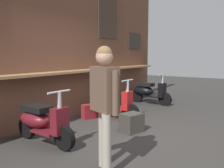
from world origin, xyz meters
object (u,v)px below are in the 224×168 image
at_px(scooter_red, 111,102).
at_px(scooter_black, 148,91).
at_px(merchandise_crate, 132,123).
at_px(scooter_maroon, 41,121).
at_px(shopper_with_handbag, 104,97).

xyz_separation_m(scooter_red, scooter_black, (2.12, -0.00, 0.00)).
xyz_separation_m(scooter_red, merchandise_crate, (-0.73, -1.01, -0.20)).
bearing_deg(merchandise_crate, scooter_red, 54.04).
xyz_separation_m(scooter_maroon, scooter_red, (2.16, 0.00, 0.00)).
bearing_deg(merchandise_crate, shopper_with_handbag, -162.74).
distance_m(scooter_red, scooter_black, 2.12).
bearing_deg(merchandise_crate, scooter_black, 19.48).
distance_m(scooter_black, shopper_with_handbag, 4.82).
relative_size(scooter_red, scooter_black, 1.00).
relative_size(scooter_red, merchandise_crate, 3.38).
height_order(scooter_black, merchandise_crate, scooter_black).
bearing_deg(scooter_black, merchandise_crate, -67.69).
xyz_separation_m(scooter_maroon, shopper_with_handbag, (-0.25, -1.53, 0.61)).
distance_m(scooter_maroon, scooter_red, 2.16).
relative_size(scooter_maroon, merchandise_crate, 3.39).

